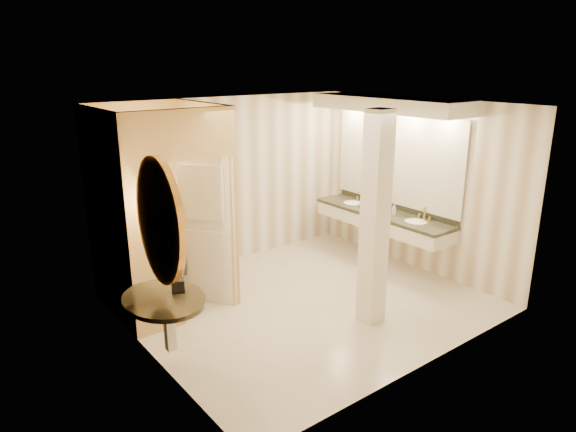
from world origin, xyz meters
The scene contains 16 objects.
floor centered at (0.00, 0.00, 0.00)m, with size 4.50×4.50×0.00m, color beige.
ceiling centered at (0.00, 0.00, 2.70)m, with size 4.50×4.50×0.00m, color white.
wall_back centered at (0.00, 2.00, 1.35)m, with size 4.50×0.02×2.70m, color white.
wall_front centered at (0.00, -2.00, 1.35)m, with size 4.50×0.02×2.70m, color white.
wall_left centered at (-2.25, 0.00, 1.35)m, with size 0.02×4.00×2.70m, color white.
wall_right centered at (2.25, 0.00, 1.35)m, with size 0.02×4.00×2.70m, color white.
toilet_closet centered at (-1.13, 0.96, 1.39)m, with size 1.50×1.55×2.70m.
wall_sconce centered at (-1.93, 0.43, 1.73)m, with size 0.14×0.14×0.42m.
vanity centered at (1.98, 0.40, 1.63)m, with size 0.75×2.70×2.09m.
console_shelf centered at (-2.21, -0.39, 1.35)m, with size 1.02×1.02×1.96m.
pillar centered at (0.35, -0.90, 1.35)m, with size 0.27×0.27×2.70m, color white.
tissue_box centered at (-2.04, -0.34, 0.94)m, with size 0.14×0.14×0.14m, color black.
toilet centered at (-1.47, 1.34, 0.36)m, with size 0.40×0.70×0.71m, color white.
soap_bottle_a centered at (1.84, 0.28, 0.94)m, with size 0.05×0.06×0.12m, color beige.
soap_bottle_b centered at (1.87, 0.84, 0.93)m, with size 0.08×0.08×0.11m, color silver.
soap_bottle_c centered at (1.92, 0.14, 0.97)m, with size 0.07×0.07×0.19m, color #C6B28C.
Camera 1 is at (-4.16, -5.00, 3.22)m, focal length 32.00 mm.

